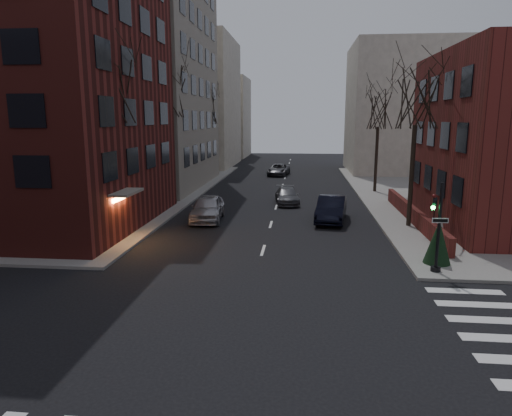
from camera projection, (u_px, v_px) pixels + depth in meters
The scene contains 21 objects.
ground at pixel (225, 375), 12.42m from camera, with size 160.00×160.00×0.00m, color black.
building_left_brick at pixel (21, 83), 28.31m from camera, with size 15.00×15.00×18.00m, color maroon.
building_left_tan at pixel (110, 44), 44.57m from camera, with size 18.00×18.00×28.00m, color gray.
low_wall_right at pixel (413, 215), 29.92m from camera, with size 0.35×16.00×1.00m, color maroon.
building_distant_la at pixel (185, 103), 65.84m from camera, with size 14.00×16.00×18.00m, color beige.
building_distant_ra at pixel (406, 109), 58.19m from camera, with size 14.00×14.00×16.00m, color beige.
building_distant_lb at pixel (220, 117), 82.62m from camera, with size 10.00×12.00×14.00m, color beige.
traffic_signal at pixel (437, 233), 20.04m from camera, with size 0.76×0.44×4.00m.
tree_left_a at pixel (109, 89), 25.31m from camera, with size 4.18×4.18×10.26m.
tree_left_b at pixel (170, 93), 36.94m from camera, with size 4.40×4.40×10.80m.
tree_left_c at pixel (206, 108), 50.77m from camera, with size 3.96×3.96×9.72m.
tree_right_a at pixel (417, 99), 27.56m from camera, with size 3.96×3.96×9.72m.
tree_right_b at pixel (379, 110), 41.31m from camera, with size 3.74×3.74×9.18m.
streetlamp_near at pixel (165, 154), 33.88m from camera, with size 0.36×0.36×6.28m.
streetlamp_far at pixel (215, 141), 53.40m from camera, with size 0.36×0.36×6.28m.
parked_sedan at pixel (331, 209), 30.78m from camera, with size 1.79×5.13×1.69m, color black.
car_lane_silver at pixel (207, 208), 31.03m from camera, with size 2.03×5.06×1.72m, color #A9A8AE.
car_lane_gray at pixel (287, 196), 37.18m from camera, with size 1.80×4.43×1.28m, color #46474C.
car_lane_far at pixel (279, 170), 55.72m from camera, with size 2.31×5.00×1.39m, color #404045.
sandwich_board at pixel (439, 227), 26.90m from camera, with size 0.36×0.50×0.81m, color white.
evergreen_shrub at pixel (438, 242), 21.32m from camera, with size 1.25×1.25×2.08m, color #163216.
Camera 1 is at (1.96, -11.16, 6.87)m, focal length 32.00 mm.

